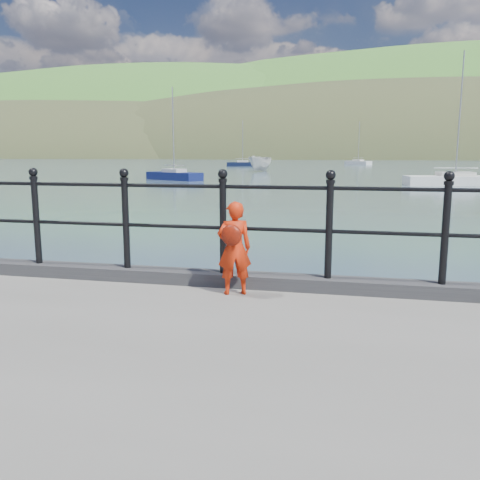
% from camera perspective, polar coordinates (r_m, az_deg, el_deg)
% --- Properties ---
extents(ground, '(600.00, 600.00, 0.00)m').
position_cam_1_polar(ground, '(6.59, -6.70, -12.84)').
color(ground, '#2D4251').
rests_on(ground, ground).
extents(kerb, '(60.00, 0.30, 0.15)m').
position_cam_1_polar(kerb, '(6.11, -7.36, -4.03)').
color(kerb, '#28282B').
rests_on(kerb, quay).
extents(railing, '(18.11, 0.11, 1.20)m').
position_cam_1_polar(railing, '(5.98, -7.51, 2.95)').
color(railing, black).
rests_on(railing, kerb).
extents(far_shore, '(830.00, 200.00, 156.00)m').
position_cam_1_polar(far_shore, '(249.09, 20.72, 3.49)').
color(far_shore, '#333A21').
rests_on(far_shore, ground).
extents(child, '(0.43, 0.37, 1.02)m').
position_cam_1_polar(child, '(5.47, -0.65, -0.85)').
color(child, red).
rests_on(child, quay).
extents(launch_white, '(3.14, 5.53, 2.01)m').
position_cam_1_polar(launch_white, '(65.46, 2.30, 8.57)').
color(launch_white, silver).
rests_on(launch_white, ground).
extents(sailboat_near, '(7.66, 3.47, 10.01)m').
position_cam_1_polar(sailboat_near, '(42.24, 22.99, 6.15)').
color(sailboat_near, white).
rests_on(sailboat_near, ground).
extents(sailboat_deep, '(5.24, 5.12, 8.41)m').
position_cam_1_polar(sailboat_deep, '(102.58, 13.11, 8.43)').
color(sailboat_deep, silver).
rests_on(sailboat_deep, ground).
extents(sailboat_left, '(5.81, 2.97, 7.98)m').
position_cam_1_polar(sailboat_left, '(88.94, 0.30, 8.50)').
color(sailboat_left, black).
rests_on(sailboat_left, ground).
extents(sailboat_port, '(5.88, 4.33, 8.31)m').
position_cam_1_polar(sailboat_port, '(46.44, -7.40, 7.12)').
color(sailboat_port, '#111A4E').
rests_on(sailboat_port, ground).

